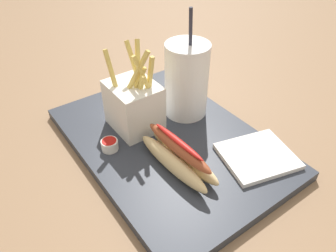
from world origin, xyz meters
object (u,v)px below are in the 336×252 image
fries_basket (134,105)px  ketchup_cup_2 (110,144)px  hot_dog_1 (178,156)px  ketchup_cup_3 (115,92)px  ketchup_cup_1 (178,90)px  soda_cup (186,80)px  napkin_stack (257,156)px

fries_basket → ketchup_cup_2: 0.09m
hot_dog_1 → ketchup_cup_3: bearing=175.7°
hot_dog_1 → ketchup_cup_1: (-0.19, 0.15, -0.01)m
soda_cup → hot_dog_1: 0.18m
ketchup_cup_1 → ketchup_cup_3: same height
soda_cup → ketchup_cup_3: (-0.15, -0.10, -0.07)m
napkin_stack → hot_dog_1: bearing=-117.3°
soda_cup → ketchup_cup_2: (0.01, -0.19, -0.07)m
hot_dog_1 → ketchup_cup_3: 0.27m
soda_cup → hot_dog_1: bearing=-42.6°
fries_basket → ketchup_cup_2: bearing=-66.0°
soda_cup → ketchup_cup_2: soda_cup is taller
ketchup_cup_1 → napkin_stack: (0.26, -0.01, -0.01)m
fries_basket → ketchup_cup_1: bearing=107.6°
napkin_stack → soda_cup: bearing=-175.3°
ketchup_cup_3 → napkin_stack: (0.34, 0.11, -0.01)m
ketchup_cup_1 → ketchup_cup_2: ketchup_cup_2 is taller
fries_basket → napkin_stack: (0.22, 0.13, -0.05)m
napkin_stack → ketchup_cup_1: bearing=177.2°
ketchup_cup_1 → napkin_stack: 0.26m
fries_basket → ketchup_cup_1: fries_basket is taller
soda_cup → ketchup_cup_3: 0.19m
fries_basket → ketchup_cup_3: size_ratio=4.89×
fries_basket → ketchup_cup_1: size_ratio=4.98×
fries_basket → napkin_stack: 0.26m
hot_dog_1 → fries_basket: bearing=179.9°
fries_basket → ketchup_cup_1: 0.16m
ketchup_cup_1 → napkin_stack: size_ratio=0.28×
hot_dog_1 → ketchup_cup_3: size_ratio=4.94×
ketchup_cup_3 → napkin_stack: bearing=18.2°
ketchup_cup_3 → fries_basket: bearing=-9.2°
ketchup_cup_2 → napkin_stack: bearing=49.2°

